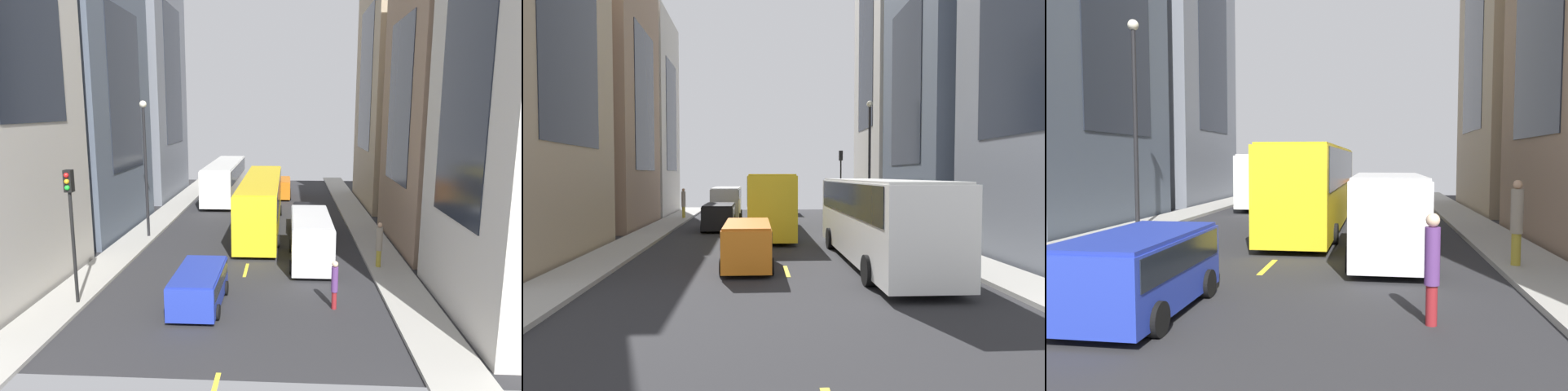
# 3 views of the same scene
# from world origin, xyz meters

# --- Properties ---
(ground_plane) EXTENTS (40.79, 40.79, 0.00)m
(ground_plane) POSITION_xyz_m (0.00, 0.00, 0.00)
(ground_plane) COLOR #28282B
(sidewalk_west) EXTENTS (2.11, 44.00, 0.15)m
(sidewalk_west) POSITION_xyz_m (-7.34, 0.00, 0.07)
(sidewalk_west) COLOR #9E9B93
(sidewalk_west) RESTS_ON ground
(sidewalk_east) EXTENTS (2.11, 44.00, 0.15)m
(sidewalk_east) POSITION_xyz_m (7.34, 0.00, 0.07)
(sidewalk_east) COLOR #9E9B93
(sidewalk_east) RESTS_ON ground
(lane_stripe_1) EXTENTS (0.16, 2.00, 0.01)m
(lane_stripe_1) POSITION_xyz_m (0.00, -10.50, 0.01)
(lane_stripe_1) COLOR yellow
(lane_stripe_1) RESTS_ON ground
(lane_stripe_2) EXTENTS (0.16, 2.00, 0.01)m
(lane_stripe_2) POSITION_xyz_m (0.00, 0.00, 0.01)
(lane_stripe_2) COLOR yellow
(lane_stripe_2) RESTS_ON ground
(lane_stripe_3) EXTENTS (0.16, 2.00, 0.01)m
(lane_stripe_3) POSITION_xyz_m (0.00, 10.50, 0.01)
(lane_stripe_3) COLOR yellow
(lane_stripe_3) RESTS_ON ground
(lane_stripe_4) EXTENTS (0.16, 2.00, 0.01)m
(lane_stripe_4) POSITION_xyz_m (0.00, 21.00, 0.01)
(lane_stripe_4) COLOR yellow
(lane_stripe_4) RESTS_ON ground
(building_west_2) EXTENTS (7.09, 10.87, 22.43)m
(building_west_2) POSITION_xyz_m (-12.11, 10.51, 11.22)
(building_west_2) COLOR slate
(building_west_2) RESTS_ON ground
(building_east_2) EXTENTS (6.90, 11.24, 21.18)m
(building_east_2) POSITION_xyz_m (12.01, 7.74, 10.59)
(building_east_2) COLOR tan
(building_east_2) RESTS_ON ground
(city_bus_white) EXTENTS (2.80, 12.39, 3.35)m
(city_bus_white) POSITION_xyz_m (-3.70, 9.08, 2.01)
(city_bus_white) COLOR silver
(city_bus_white) RESTS_ON ground
(streetcar_yellow) EXTENTS (2.70, 13.90, 3.59)m
(streetcar_yellow) POSITION_xyz_m (0.30, -2.06, 2.12)
(streetcar_yellow) COLOR yellow
(streetcar_yellow) RESTS_ON ground
(delivery_van_white) EXTENTS (2.25, 5.95, 2.58)m
(delivery_van_white) POSITION_xyz_m (3.36, -9.05, 1.51)
(delivery_van_white) COLOR white
(delivery_van_white) RESTS_ON ground
(car_orange_0) EXTENTS (1.90, 4.28, 1.74)m
(car_orange_0) POSITION_xyz_m (1.45, 9.78, 1.02)
(car_orange_0) COLOR orange
(car_orange_0) RESTS_ON ground
(car_blue_1) EXTENTS (2.07, 4.05, 1.58)m
(car_blue_1) POSITION_xyz_m (-1.55, -15.00, 0.93)
(car_blue_1) COLOR #2338AD
(car_blue_1) RESTS_ON ground
(car_black_2) EXTENTS (2.07, 4.17, 1.68)m
(car_black_2) POSITION_xyz_m (3.45, -2.67, 0.99)
(car_black_2) COLOR black
(car_black_2) RESTS_ON ground
(pedestrian_waiting_curb) EXTENTS (0.28, 0.28, 2.06)m
(pedestrian_waiting_curb) POSITION_xyz_m (4.06, -14.96, 1.13)
(pedestrian_waiting_curb) COLOR maroon
(pedestrian_waiting_curb) RESTS_ON ground
(pedestrian_crossing_near) EXTENTS (0.33, 0.33, 2.33)m
(pedestrian_crossing_near) POSITION_xyz_m (6.81, -9.94, 1.41)
(pedestrian_crossing_near) COLOR gold
(pedestrian_crossing_near) RESTS_ON ground
(streetlamp_near) EXTENTS (0.44, 0.44, 8.52)m
(streetlamp_near) POSITION_xyz_m (-6.79, -4.77, 5.25)
(streetlamp_near) COLOR black
(streetlamp_near) RESTS_ON ground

